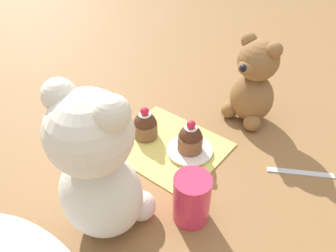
{
  "coord_description": "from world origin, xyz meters",
  "views": [
    {
      "loc": [
        -0.32,
        0.4,
        0.47
      ],
      "look_at": [
        0.0,
        0.0,
        0.06
      ],
      "focal_mm": 35.0,
      "sensor_mm": 36.0,
      "label": 1
    }
  ],
  "objects_px": {
    "teddy_bear_tan": "(253,83)",
    "juice_glass": "(192,199)",
    "teddy_bear_cream": "(98,168)",
    "cupcake_near_cream_bear": "(145,125)",
    "cupcake_near_tan_bear": "(190,139)",
    "saucer_plate": "(190,150)",
    "teaspoon": "(300,172)"
  },
  "relations": [
    {
      "from": "teddy_bear_tan",
      "to": "juice_glass",
      "type": "height_order",
      "value": "teddy_bear_tan"
    },
    {
      "from": "teddy_bear_cream",
      "to": "cupcake_near_tan_bear",
      "type": "distance_m",
      "value": 0.24
    },
    {
      "from": "cupcake_near_tan_bear",
      "to": "teddy_bear_tan",
      "type": "bearing_deg",
      "value": -101.29
    },
    {
      "from": "teddy_bear_tan",
      "to": "saucer_plate",
      "type": "bearing_deg",
      "value": -91.28
    },
    {
      "from": "cupcake_near_tan_bear",
      "to": "teaspoon",
      "type": "distance_m",
      "value": 0.22
    },
    {
      "from": "cupcake_near_cream_bear",
      "to": "teaspoon",
      "type": "bearing_deg",
      "value": -161.12
    },
    {
      "from": "teddy_bear_cream",
      "to": "juice_glass",
      "type": "relative_size",
      "value": 2.94
    },
    {
      "from": "teddy_bear_tan",
      "to": "cupcake_near_cream_bear",
      "type": "height_order",
      "value": "teddy_bear_tan"
    },
    {
      "from": "teddy_bear_cream",
      "to": "saucer_plate",
      "type": "relative_size",
      "value": 2.81
    },
    {
      "from": "saucer_plate",
      "to": "teddy_bear_tan",
      "type": "bearing_deg",
      "value": -101.29
    },
    {
      "from": "juice_glass",
      "to": "teddy_bear_cream",
      "type": "bearing_deg",
      "value": 42.94
    },
    {
      "from": "teaspoon",
      "to": "saucer_plate",
      "type": "bearing_deg",
      "value": -6.63
    },
    {
      "from": "teddy_bear_cream",
      "to": "teaspoon",
      "type": "distance_m",
      "value": 0.39
    },
    {
      "from": "teddy_bear_cream",
      "to": "teddy_bear_tan",
      "type": "xyz_separation_m",
      "value": [
        -0.05,
        -0.4,
        -0.03
      ]
    },
    {
      "from": "teaspoon",
      "to": "teddy_bear_cream",
      "type": "bearing_deg",
      "value": 25.53
    },
    {
      "from": "teaspoon",
      "to": "cupcake_near_tan_bear",
      "type": "bearing_deg",
      "value": -6.63
    },
    {
      "from": "cupcake_near_cream_bear",
      "to": "teddy_bear_cream",
      "type": "bearing_deg",
      "value": 115.08
    },
    {
      "from": "saucer_plate",
      "to": "cupcake_near_tan_bear",
      "type": "distance_m",
      "value": 0.03
    },
    {
      "from": "teddy_bear_cream",
      "to": "juice_glass",
      "type": "height_order",
      "value": "teddy_bear_cream"
    },
    {
      "from": "teddy_bear_tan",
      "to": "cupcake_near_tan_bear",
      "type": "xyz_separation_m",
      "value": [
        0.04,
        0.18,
        -0.06
      ]
    },
    {
      "from": "teddy_bear_tan",
      "to": "saucer_plate",
      "type": "relative_size",
      "value": 2.12
    },
    {
      "from": "teddy_bear_cream",
      "to": "saucer_plate",
      "type": "height_order",
      "value": "teddy_bear_cream"
    },
    {
      "from": "teddy_bear_tan",
      "to": "juice_glass",
      "type": "relative_size",
      "value": 2.22
    },
    {
      "from": "teddy_bear_cream",
      "to": "teddy_bear_tan",
      "type": "bearing_deg",
      "value": -107.04
    },
    {
      "from": "teddy_bear_cream",
      "to": "cupcake_near_cream_bear",
      "type": "distance_m",
      "value": 0.24
    },
    {
      "from": "teddy_bear_cream",
      "to": "juice_glass",
      "type": "bearing_deg",
      "value": -147.56
    },
    {
      "from": "saucer_plate",
      "to": "cupcake_near_tan_bear",
      "type": "bearing_deg",
      "value": -90.0
    },
    {
      "from": "juice_glass",
      "to": "teaspoon",
      "type": "bearing_deg",
      "value": -117.27
    },
    {
      "from": "teddy_bear_cream",
      "to": "juice_glass",
      "type": "xyz_separation_m",
      "value": [
        -0.1,
        -0.09,
        -0.08
      ]
    },
    {
      "from": "saucer_plate",
      "to": "juice_glass",
      "type": "bearing_deg",
      "value": 126.12
    },
    {
      "from": "teddy_bear_cream",
      "to": "juice_glass",
      "type": "distance_m",
      "value": 0.16
    },
    {
      "from": "teddy_bear_tan",
      "to": "cupcake_near_tan_bear",
      "type": "relative_size",
      "value": 2.75
    }
  ]
}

